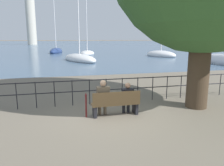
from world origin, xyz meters
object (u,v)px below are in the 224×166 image
Objects in this scene: sailboat_1 at (87,53)px; harbor_lighthouse at (31,18)px; closed_umbrella at (86,104)px; sailboat_2 at (56,51)px; sailboat_3 at (80,59)px; sailboat_4 at (161,55)px; seated_person_left at (103,96)px; park_bench at (116,104)px; seated_person_right at (127,97)px.

harbor_lighthouse reaches higher than sailboat_1.
sailboat_1 is at bearing 82.39° from closed_umbrella.
closed_umbrella is 36.49m from sailboat_2.
sailboat_4 reaches higher than sailboat_3.
seated_person_left is 36.52m from sailboat_2.
harbor_lighthouse is at bearing 85.34° from sailboat_4.
sailboat_3 is 0.89× the size of sailboat_4.
park_bench is 19.89m from sailboat_3.
sailboat_1 reaches higher than seated_person_left.
closed_umbrella is 27.87m from sailboat_4.
sailboat_1 is at bearing 84.31° from park_bench.
seated_person_right is at bearing -0.09° from closed_umbrella.
seated_person_right is at bearing 10.15° from park_bench.
harbor_lighthouse is (-14.03, 84.73, 12.04)m from sailboat_3.
sailboat_4 is 0.34× the size of harbor_lighthouse.
seated_person_right is at bearing -80.99° from sailboat_1.
sailboat_2 is at bearing -80.67° from harbor_lighthouse.
closed_umbrella is at bearing -114.82° from sailboat_3.
harbor_lighthouse is (-16.44, 73.69, 12.05)m from sailboat_1.
sailboat_4 is (13.08, 23.76, -0.34)m from seated_person_right.
park_bench is 0.06× the size of harbor_lighthouse.
park_bench is 0.17× the size of sailboat_1.
sailboat_3 is (0.23, 19.80, -0.36)m from seated_person_right.
harbor_lighthouse reaches higher than seated_person_left.
sailboat_3 is at bearing 89.35° from seated_person_right.
sailboat_2 reaches higher than seated_person_left.
park_bench is at bearing -4.50° from closed_umbrella.
sailboat_2 reaches higher than closed_umbrella.
closed_umbrella is at bearing -144.59° from sailboat_4.
sailboat_1 is 0.37× the size of harbor_lighthouse.
harbor_lighthouse is at bearing 97.52° from seated_person_right.
harbor_lighthouse is at bearing 116.47° from sailboat_1.
sailboat_4 is (12.86, 3.96, 0.03)m from sailboat_3.
sailboat_1 is (3.08, 30.92, -0.16)m from park_bench.
sailboat_3 is 0.30× the size of harbor_lighthouse.
harbor_lighthouse reaches higher than sailboat_4.
harbor_lighthouse is (-26.89, 80.77, 12.01)m from sailboat_4.
seated_person_left is at bearing -82.62° from sailboat_1.
seated_person_left is at bearing -72.32° from sailboat_2.
closed_umbrella is (-1.04, 0.08, 0.06)m from park_bench.
sailboat_3 is (1.12, 19.81, -0.43)m from seated_person_left.
sailboat_4 is at bearing -2.78° from sailboat_3.
closed_umbrella is 0.10× the size of sailboat_4.
park_bench is 31.07m from sailboat_1.
seated_person_right is 0.14× the size of sailboat_3.
seated_person_left is (-0.44, 0.07, 0.28)m from park_bench.
harbor_lighthouse reaches higher than seated_person_right.
closed_umbrella is at bearing -73.26° from sailboat_2.
closed_umbrella is at bearing 175.50° from park_bench.
sailboat_2 is (-5.26, 5.63, 0.09)m from sailboat_1.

